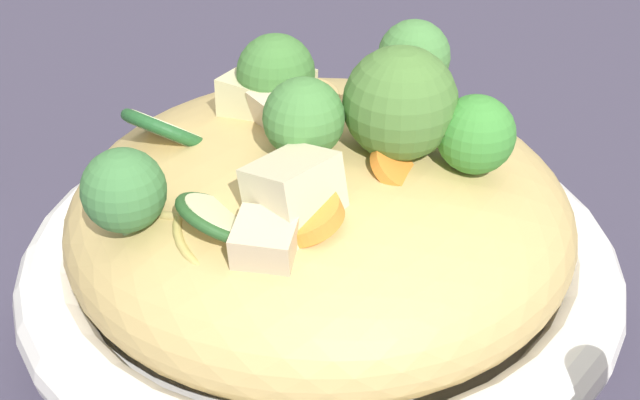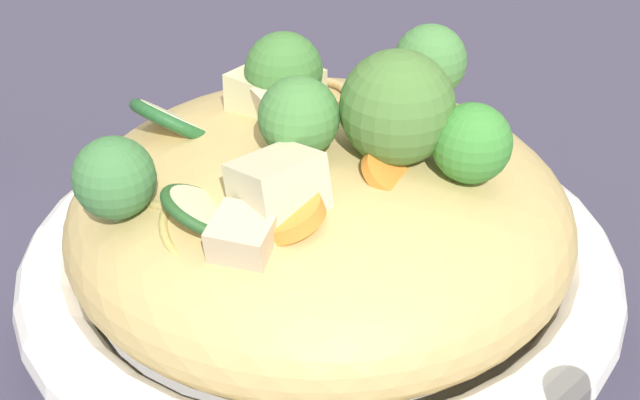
# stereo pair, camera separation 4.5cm
# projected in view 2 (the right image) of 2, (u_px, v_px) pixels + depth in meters

# --- Properties ---
(ground_plane) EXTENTS (3.00, 3.00, 0.00)m
(ground_plane) POSITION_uv_depth(u_px,v_px,m) (320.00, 319.00, 0.49)
(ground_plane) COLOR #3B3649
(serving_bowl) EXTENTS (0.29, 0.29, 0.05)m
(serving_bowl) POSITION_uv_depth(u_px,v_px,m) (320.00, 278.00, 0.48)
(serving_bowl) COLOR white
(serving_bowl) RESTS_ON ground_plane
(noodle_heap) EXTENTS (0.24, 0.24, 0.09)m
(noodle_heap) POSITION_uv_depth(u_px,v_px,m) (320.00, 216.00, 0.46)
(noodle_heap) COLOR tan
(noodle_heap) RESTS_ON serving_bowl
(broccoli_florets) EXTENTS (0.19, 0.17, 0.08)m
(broccoli_florets) POSITION_uv_depth(u_px,v_px,m) (349.00, 109.00, 0.43)
(broccoli_florets) COLOR #9ABE75
(broccoli_florets) RESTS_ON serving_bowl
(carrot_coins) EXTENTS (0.10, 0.17, 0.03)m
(carrot_coins) POSITION_uv_depth(u_px,v_px,m) (295.00, 153.00, 0.43)
(carrot_coins) COLOR orange
(carrot_coins) RESTS_ON serving_bowl
(zucchini_slices) EXTENTS (0.09, 0.13, 0.03)m
(zucchini_slices) POSITION_uv_depth(u_px,v_px,m) (186.00, 153.00, 0.43)
(zucchini_slices) COLOR beige
(zucchini_slices) RESTS_ON serving_bowl
(chicken_chunks) EXTENTS (0.06, 0.15, 0.04)m
(chicken_chunks) POSITION_uv_depth(u_px,v_px,m) (276.00, 143.00, 0.42)
(chicken_chunks) COLOR beige
(chicken_chunks) RESTS_ON serving_bowl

